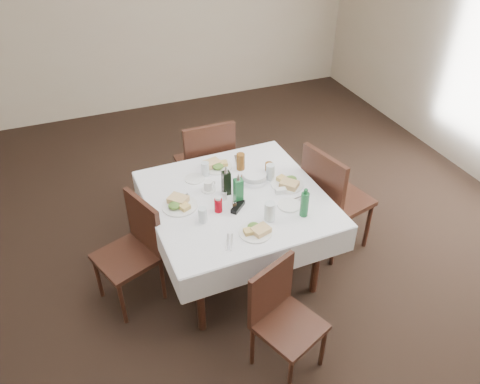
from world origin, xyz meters
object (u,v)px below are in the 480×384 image
Objects in this scene: oil_cruet_dark at (226,182)px; ketchup_bottle at (218,205)px; water_n at (205,169)px; water_s at (270,211)px; oil_cruet_green at (238,190)px; dining_table at (236,205)px; coffee_mug at (209,186)px; water_w at (203,215)px; chair_north at (207,161)px; water_e at (270,172)px; chair_south at (281,312)px; bread_basket at (254,177)px; green_bottle at (305,204)px; chair_east at (331,195)px; chair_west at (135,245)px.

oil_cruet_dark reaches higher than ketchup_bottle.
water_s is (0.25, -0.71, 0.01)m from water_n.
water_n is 0.75m from water_s.
oil_cruet_green is at bearing -71.11° from oil_cruet_dark.
dining_table is 0.26m from coffee_mug.
ketchup_bottle is at bearing 26.27° from water_w.
water_n is 1.01× the size of water_w.
chair_north is 0.83m from water_e.
coffee_mug reaches higher than chair_south.
chair_south is 0.88m from ketchup_bottle.
bread_basket is 1.70× the size of ketchup_bottle.
green_bottle is (0.70, -0.20, 0.04)m from water_w.
chair_north is 0.57m from water_n.
oil_cruet_dark is (-0.27, -0.08, 0.07)m from bread_basket.
ketchup_bottle is at bearing -175.24° from chair_east.
chair_west is at bearing 172.38° from oil_cruet_green.
coffee_mug is (-0.11, 0.09, -0.07)m from oil_cruet_dark.
chair_east reaches higher than water_w.
dining_table is 10.33× the size of water_e.
coffee_mug is at bearing 65.33° from water_w.
oil_cruet_green is at bearing 15.78° from ketchup_bottle.
chair_west is at bearing 177.18° from dining_table.
green_bottle is at bearing -19.95° from chair_west.
oil_cruet_green is 2.09× the size of coffee_mug.
water_e reaches higher than chair_west.
chair_east is at bearing -10.76° from coffee_mug.
water_n is at bearing 103.13° from oil_cruet_dark.
ketchup_bottle is at bearing -164.22° from oil_cruet_green.
water_s is 0.48m from water_w.
chair_west is 1.19m from water_e.
chair_south is 7.09× the size of water_w.
bread_basket is at bearing 31.69° from water_w.
oil_cruet_green is 1.13× the size of green_bottle.
green_bottle is at bearing -74.95° from chair_north.
dining_table is 0.41m from water_n.
chair_east is (0.88, 0.88, 0.10)m from chair_south.
coffee_mug is (-0.04, -0.21, -0.02)m from water_n.
coffee_mug is at bearing -101.62° from water_n.
chair_west is 1.06m from water_s.
chair_west is 3.51× the size of oil_cruet_dark.
water_n is at bearing -108.45° from chair_north.
water_n is at bearing 104.94° from oil_cruet_green.
green_bottle is at bearing -25.91° from ketchup_bottle.
water_n is 0.95× the size of coffee_mug.
water_n is at bearing 25.90° from chair_west.
chair_north is 1.03m from ketchup_bottle.
chair_south is 3.84× the size of bread_basket.
water_e is (0.22, 0.47, -0.01)m from water_s.
water_w is (-0.33, -0.19, 0.14)m from dining_table.
chair_west is 6.16× the size of water_s.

